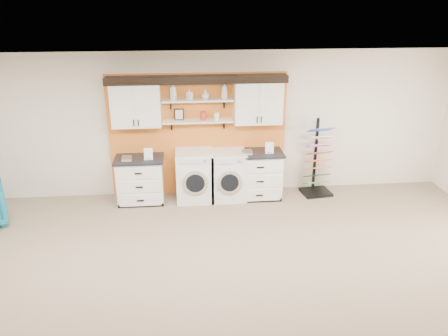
{
  "coord_description": "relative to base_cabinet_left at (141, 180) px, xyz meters",
  "views": [
    {
      "loc": [
        -0.26,
        -4.15,
        3.73
      ],
      "look_at": [
        0.35,
        2.3,
        1.16
      ],
      "focal_mm": 35.0,
      "sensor_mm": 36.0,
      "label": 1
    }
  ],
  "objects": [
    {
      "name": "ceiling",
      "position": [
        1.13,
        -3.64,
        2.35
      ],
      "size": [
        10.0,
        10.0,
        0.0
      ],
      "primitive_type": "plane",
      "rotation": [
        3.14,
        0.0,
        0.0
      ],
      "color": "white",
      "rests_on": "wall_back"
    },
    {
      "name": "wall_back",
      "position": [
        1.13,
        0.36,
        0.95
      ],
      "size": [
        10.0,
        0.0,
        10.0
      ],
      "primitive_type": "plane",
      "rotation": [
        1.57,
        0.0,
        0.0
      ],
      "color": "beige",
      "rests_on": "floor"
    },
    {
      "name": "upper_cabinet_right",
      "position": [
        2.26,
        0.15,
        1.43
      ],
      "size": [
        0.9,
        0.35,
        0.84
      ],
      "color": "white",
      "rests_on": "wall_back"
    },
    {
      "name": "base_cabinet_left",
      "position": [
        0.0,
        0.0,
        0.0
      ],
      "size": [
        0.91,
        0.66,
        0.89
      ],
      "color": "white",
      "rests_on": "floor"
    },
    {
      "name": "soap_bottle_b",
      "position": [
        0.98,
        0.16,
        1.6
      ],
      "size": [
        0.13,
        0.13,
        0.2
      ],
      "primitive_type": "imported",
      "rotation": [
        0.0,
        0.0,
        0.7
      ],
      "color": "silver",
      "rests_on": "shelf_upper"
    },
    {
      "name": "sample_rack",
      "position": [
        3.47,
        0.03,
        0.05
      ],
      "size": [
        0.61,
        0.53,
        1.53
      ],
      "rotation": [
        0.0,
        0.0,
        0.13
      ],
      "color": "black",
      "rests_on": "floor"
    },
    {
      "name": "floor",
      "position": [
        1.13,
        -3.64,
        -0.45
      ],
      "size": [
        10.0,
        10.0,
        0.0
      ],
      "primitive_type": "plane",
      "color": "#86755A",
      "rests_on": "ground"
    },
    {
      "name": "shelf_upper",
      "position": [
        1.13,
        0.16,
        1.48
      ],
      "size": [
        1.32,
        0.28,
        0.03
      ],
      "primitive_type": "cube",
      "color": "white",
      "rests_on": "wall_back"
    },
    {
      "name": "dryer",
      "position": [
        1.68,
        -0.0,
        0.03
      ],
      "size": [
        0.68,
        0.71,
        0.95
      ],
      "color": "white",
      "rests_on": "floor"
    },
    {
      "name": "washer",
      "position": [
        1.04,
        -0.0,
        0.05
      ],
      "size": [
        0.71,
        0.71,
        0.99
      ],
      "color": "white",
      "rests_on": "floor"
    },
    {
      "name": "soap_bottle_c",
      "position": [
        1.27,
        0.16,
        1.59
      ],
      "size": [
        0.15,
        0.15,
        0.18
      ],
      "primitive_type": "imported",
      "rotation": [
        0.0,
        0.0,
        0.03
      ],
      "color": "silver",
      "rests_on": "shelf_upper"
    },
    {
      "name": "soap_bottle_d",
      "position": [
        1.63,
        0.16,
        1.66
      ],
      "size": [
        0.17,
        0.17,
        0.31
      ],
      "primitive_type": "imported",
      "rotation": [
        0.0,
        0.0,
        -2.12
      ],
      "color": "silver",
      "rests_on": "shelf_upper"
    },
    {
      "name": "picture_frame",
      "position": [
        0.78,
        0.21,
        1.21
      ],
      "size": [
        0.18,
        0.02,
        0.22
      ],
      "color": "black",
      "rests_on": "shelf_lower"
    },
    {
      "name": "soap_bottle_a",
      "position": [
        0.69,
        0.16,
        1.66
      ],
      "size": [
        0.16,
        0.16,
        0.32
      ],
      "primitive_type": "imported",
      "rotation": [
        0.0,
        0.0,
        1.94
      ],
      "color": "silver",
      "rests_on": "shelf_upper"
    },
    {
      "name": "upper_cabinet_left",
      "position": [
        -0.0,
        0.15,
        1.43
      ],
      "size": [
        0.9,
        0.35,
        0.84
      ],
      "color": "white",
      "rests_on": "wall_back"
    },
    {
      "name": "shelf_lower",
      "position": [
        1.13,
        0.16,
        1.08
      ],
      "size": [
        1.32,
        0.28,
        0.03
      ],
      "primitive_type": "cube",
      "color": "white",
      "rests_on": "wall_back"
    },
    {
      "name": "base_cabinet_right",
      "position": [
        2.26,
        -0.0,
        0.02
      ],
      "size": [
        0.96,
        0.66,
        0.94
      ],
      "color": "white",
      "rests_on": "floor"
    },
    {
      "name": "crown_molding",
      "position": [
        1.13,
        0.17,
        1.88
      ],
      "size": [
        3.3,
        0.41,
        0.13
      ],
      "color": "black",
      "rests_on": "wall_back"
    },
    {
      "name": "accent_panel",
      "position": [
        1.13,
        0.32,
        0.75
      ],
      "size": [
        3.4,
        0.07,
        2.4
      ],
      "primitive_type": "cube",
      "color": "orange",
      "rests_on": "wall_back"
    },
    {
      "name": "canister_red",
      "position": [
        1.23,
        0.16,
        1.18
      ],
      "size": [
        0.11,
        0.11,
        0.16
      ],
      "primitive_type": "cylinder",
      "color": "red",
      "rests_on": "shelf_lower"
    },
    {
      "name": "canister_cream",
      "position": [
        1.48,
        0.16,
        1.17
      ],
      "size": [
        0.1,
        0.1,
        0.14
      ],
      "primitive_type": "cylinder",
      "color": "silver",
      "rests_on": "shelf_lower"
    }
  ]
}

